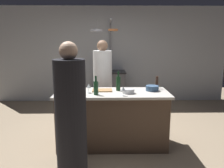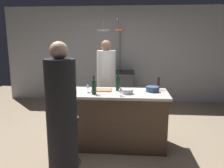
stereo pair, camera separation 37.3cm
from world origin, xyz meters
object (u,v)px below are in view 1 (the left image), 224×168
at_px(chef, 103,88).
at_px(pepper_mill, 157,82).
at_px(mixing_bowl_blue, 152,88).
at_px(guest_left, 71,121).
at_px(wine_bottle_red, 118,83).
at_px(cutting_board, 102,90).
at_px(mixing_bowl_steel, 128,91).
at_px(wine_glass_near_right_guest, 89,86).
at_px(mixing_bowl_ceramic, 70,90).
at_px(wine_bottle_white, 66,82).
at_px(wine_bottle_green, 96,88).
at_px(bar_stool_left, 75,140).
at_px(wine_glass_near_left_guest, 123,89).
at_px(stove_range, 110,88).

height_order(chef, pepper_mill, chef).
relative_size(pepper_mill, mixing_bowl_blue, 1.00).
bearing_deg(guest_left, wine_bottle_red, 61.95).
relative_size(cutting_board, mixing_bowl_steel, 1.73).
distance_m(cutting_board, wine_glass_near_right_guest, 0.27).
relative_size(pepper_mill, wine_bottle_red, 0.66).
xyz_separation_m(mixing_bowl_ceramic, mixing_bowl_blue, (1.32, 0.09, -0.00)).
relative_size(wine_bottle_red, wine_bottle_white, 1.01).
bearing_deg(mixing_bowl_blue, wine_bottle_green, -164.24).
height_order(wine_glass_near_right_guest, mixing_bowl_steel, wine_glass_near_right_guest).
height_order(chef, mixing_bowl_steel, chef).
relative_size(bar_stool_left, mixing_bowl_ceramic, 3.64).
relative_size(mixing_bowl_steel, mixing_bowl_ceramic, 0.99).
height_order(guest_left, wine_bottle_green, guest_left).
distance_m(wine_bottle_white, mixing_bowl_ceramic, 0.25).
height_order(wine_bottle_red, mixing_bowl_blue, wine_bottle_red).
xyz_separation_m(cutting_board, wine_bottle_red, (0.26, 0.01, 0.11)).
height_order(mixing_bowl_steel, mixing_bowl_blue, mixing_bowl_blue).
relative_size(cutting_board, wine_glass_near_right_guest, 2.19).
height_order(wine_bottle_white, wine_glass_near_left_guest, wine_bottle_white).
relative_size(pepper_mill, mixing_bowl_ceramic, 1.12).
xyz_separation_m(bar_stool_left, wine_glass_near_right_guest, (0.15, 0.57, 0.63)).
relative_size(mixing_bowl_ceramic, mixing_bowl_blue, 0.89).
height_order(wine_bottle_red, wine_glass_near_left_guest, wine_bottle_red).
bearing_deg(wine_glass_near_right_guest, mixing_bowl_ceramic, 171.01).
xyz_separation_m(wine_bottle_green, wine_bottle_red, (0.35, 0.27, 0.01)).
relative_size(guest_left, wine_bottle_green, 5.93).
relative_size(guest_left, cutting_board, 5.33).
bearing_deg(mixing_bowl_blue, bar_stool_left, -149.01).
bearing_deg(cutting_board, mixing_bowl_steel, -23.46).
distance_m(guest_left, wine_glass_near_left_guest, 1.03).
bearing_deg(mixing_bowl_ceramic, wine_bottle_white, 113.97).
bearing_deg(wine_glass_near_left_guest, bar_stool_left, -150.93).
relative_size(stove_range, guest_left, 0.52).
height_order(wine_bottle_red, mixing_bowl_steel, wine_bottle_red).
bearing_deg(chef, mixing_bowl_steel, -65.51).
distance_m(stove_range, wine_glass_near_right_guest, 2.59).
xyz_separation_m(stove_range, bar_stool_left, (-0.52, -3.07, -0.07)).
bearing_deg(chef, wine_glass_near_right_guest, -102.54).
bearing_deg(mixing_bowl_blue, stove_range, 105.47).
relative_size(mixing_bowl_steel, mixing_bowl_blue, 0.89).
bearing_deg(bar_stool_left, wine_bottle_white, 106.46).
xyz_separation_m(stove_range, mixing_bowl_blue, (0.65, -2.37, 0.49)).
relative_size(chef, bar_stool_left, 2.51).
distance_m(wine_bottle_red, wine_bottle_white, 0.87).
bearing_deg(chef, stove_range, 84.04).
distance_m(wine_bottle_green, wine_glass_near_left_guest, 0.41).
xyz_separation_m(wine_bottle_white, mixing_bowl_steel, (1.02, -0.30, -0.09)).
bearing_deg(chef, mixing_bowl_blue, -42.31).
height_order(stove_range, mixing_bowl_steel, mixing_bowl_steel).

